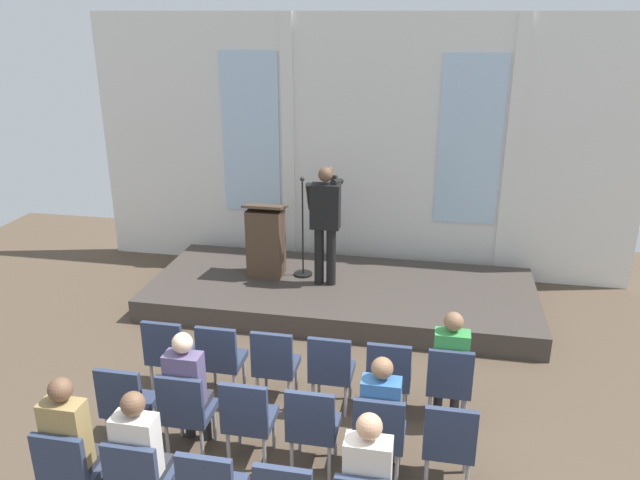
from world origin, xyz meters
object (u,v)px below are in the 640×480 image
object	(u,v)px
mic_stand	(303,254)
chair_r2_c0	(70,469)
audience_r1_c4	(381,410)
chair_r2_c1	(139,479)
chair_r0_c2	(275,362)
chair_r0_c4	(389,374)
chair_r1_c1	(186,408)
chair_r1_c3	(312,424)
audience_r2_c0	(71,440)
chair_r0_c1	(220,356)
chair_r0_c0	(168,351)
audience_r0_c5	(450,361)
chair_r1_c5	(449,440)
chair_r1_c4	(379,432)
speaker	(325,217)
audience_r2_c1	(141,452)
lectern	(266,241)
chair_r1_c2	(248,416)
chair_r1_c0	(126,401)
chair_r0_c3	(331,368)
chair_r0_c5	(449,380)

from	to	relation	value
mic_stand	chair_r2_c0	bearing A→B (deg)	-100.94
audience_r1_c4	chair_r2_c1	size ratio (longest dim) A/B	1.36
chair_r0_c2	chair_r0_c4	xyz separation A→B (m)	(1.25, 0.00, 0.00)
chair_r1_c1	chair_r1_c3	size ratio (longest dim) A/B	1.00
chair_r2_c0	chair_r0_c2	bearing A→B (deg)	57.64
chair_r1_c3	chair_r2_c1	size ratio (longest dim) A/B	1.00
chair_r0_c4	audience_r2_c0	distance (m)	3.16
chair_r0_c1	chair_r1_c3	size ratio (longest dim) A/B	1.00
chair_r0_c0	audience_r0_c5	xyz separation A→B (m)	(3.13, 0.08, 0.19)
chair_r0_c4	chair_r1_c1	distance (m)	2.13
audience_r0_c5	chair_r1_c5	world-z (taller)	audience_r0_c5
chair_r0_c4	chair_r1_c4	xyz separation A→B (m)	(0.00, -0.99, 0.00)
speaker	audience_r0_c5	distance (m)	3.19
chair_r1_c1	chair_r1_c5	xyz separation A→B (m)	(2.51, 0.00, 0.00)
audience_r2_c0	audience_r2_c1	distance (m)	0.63
lectern	speaker	bearing A→B (deg)	-8.75
mic_stand	chair_r1_c1	xyz separation A→B (m)	(-0.31, -3.85, -0.14)
audience_r0_c5	chair_r2_c0	bearing A→B (deg)	-146.67
chair_r1_c2	chair_r2_c1	bearing A→B (deg)	-122.36
chair_r0_c0	chair_r0_c2	xyz separation A→B (m)	(1.25, 0.00, 0.00)
chair_r1_c0	chair_r2_c1	distance (m)	1.17
chair_r1_c4	chair_r2_c0	xyz separation A→B (m)	(-2.51, -0.99, 0.00)
chair_r0_c1	chair_r1_c1	xyz separation A→B (m)	(0.00, -0.99, 0.00)
audience_r0_c5	audience_r1_c4	world-z (taller)	audience_r0_c5
chair_r0_c1	audience_r1_c4	xyz separation A→B (m)	(1.88, -0.91, 0.18)
mic_stand	chair_r1_c5	bearing A→B (deg)	-60.28
chair_r0_c2	chair_r0_c0	bearing A→B (deg)	180.00
chair_r0_c3	chair_r1_c3	bearing A→B (deg)	-90.00
chair_r0_c2	chair_r2_c1	distance (m)	2.08
chair_r0_c5	chair_r1_c4	size ratio (longest dim) A/B	1.00
audience_r1_c4	chair_r1_c5	size ratio (longest dim) A/B	1.36
chair_r1_c2	chair_r1_c4	xyz separation A→B (m)	(1.25, 0.00, 0.00)
chair_r0_c3	chair_r0_c4	bearing A→B (deg)	0.00
chair_r0_c4	chair_r2_c0	world-z (taller)	same
chair_r0_c2	chair_r1_c4	size ratio (longest dim) A/B	1.00
chair_r0_c2	audience_r1_c4	distance (m)	1.56
chair_r0_c3	chair_r1_c4	world-z (taller)	same
chair_r1_c4	chair_r1_c5	bearing A→B (deg)	0.00
chair_r1_c1	chair_r2_c0	bearing A→B (deg)	-122.36
audience_r0_c5	audience_r2_c0	world-z (taller)	audience_r2_c0
chair_r0_c5	audience_r1_c4	size ratio (longest dim) A/B	0.74
speaker	chair_r2_c1	distance (m)	4.73
chair_r1_c3	chair_r1_c1	bearing A→B (deg)	180.00
chair_r0_c4	chair_r1_c5	world-z (taller)	same
speaker	chair_r0_c1	distance (m)	2.84
chair_r0_c5	audience_r1_c4	xyz separation A→B (m)	(-0.63, -0.91, 0.18)
chair_r0_c3	chair_r2_c0	distance (m)	2.73
chair_r1_c1	audience_r0_c5	bearing A→B (deg)	23.15
speaker	audience_r2_c0	xyz separation A→B (m)	(-1.32, -4.52, -0.60)
chair_r0_c0	audience_r2_c0	size ratio (longest dim) A/B	0.68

